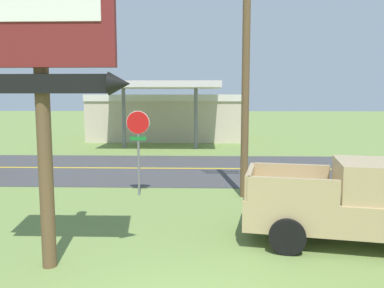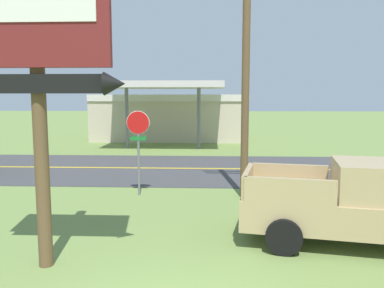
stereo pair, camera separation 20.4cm
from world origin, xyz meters
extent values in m
cube|color=#3D3D3F|center=(0.00, 13.00, 0.01)|extent=(140.00, 8.00, 0.02)
cube|color=gold|center=(0.00, 13.00, 0.02)|extent=(126.00, 0.20, 0.01)
cylinder|color=brown|center=(-2.70, 2.06, 3.33)|extent=(0.28, 0.28, 6.66)
cube|color=maroon|center=(-2.70, 1.88, 5.16)|extent=(2.98, 0.16, 2.40)
cube|color=black|center=(-2.70, 1.88, 3.66)|extent=(2.69, 0.12, 0.36)
cone|color=black|center=(-1.16, 1.88, 3.66)|extent=(0.40, 0.44, 0.44)
cylinder|color=slate|center=(-1.85, 7.88, 1.10)|extent=(0.08, 0.08, 2.20)
cylinder|color=red|center=(-1.85, 7.85, 2.55)|extent=(0.76, 0.03, 0.76)
cylinder|color=white|center=(-1.85, 7.87, 2.55)|extent=(0.80, 0.01, 0.80)
cube|color=#19722D|center=(-1.85, 7.85, 2.00)|extent=(0.56, 0.03, 0.14)
cylinder|color=brown|center=(1.79, 7.80, 4.36)|extent=(0.26, 0.26, 8.71)
cube|color=beige|center=(-2.53, 26.46, 1.80)|extent=(12.00, 6.00, 3.60)
cube|color=silver|center=(-2.53, 23.41, 3.35)|extent=(12.00, 0.12, 0.50)
cube|color=silver|center=(-2.53, 20.46, 4.20)|extent=(8.00, 5.00, 0.40)
cylinder|color=slate|center=(-4.93, 20.46, 2.10)|extent=(0.24, 0.24, 4.20)
cylinder|color=slate|center=(-0.13, 20.46, 2.10)|extent=(0.24, 0.24, 4.20)
cube|color=tan|center=(4.01, 3.53, 0.76)|extent=(5.47, 2.89, 0.72)
cube|color=tan|center=(4.45, 3.44, 1.54)|extent=(2.20, 2.12, 0.84)
cube|color=tan|center=(2.68, 4.72, 1.40)|extent=(1.94, 0.48, 0.56)
cube|color=tan|center=(2.34, 2.91, 1.40)|extent=(1.94, 0.48, 0.56)
cube|color=tan|center=(1.55, 3.99, 1.40)|extent=(0.47, 1.87, 0.56)
cylinder|color=black|center=(2.61, 4.79, 0.40)|extent=(0.84, 0.42, 0.80)
cylinder|color=black|center=(2.24, 2.86, 0.40)|extent=(0.84, 0.42, 0.80)
camera|label=1|loc=(0.42, -5.42, 3.42)|focal=36.59mm
camera|label=2|loc=(0.62, -5.42, 3.42)|focal=36.59mm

